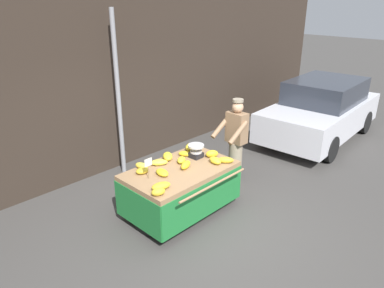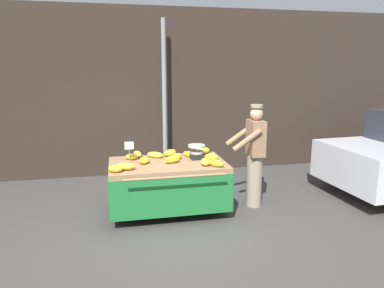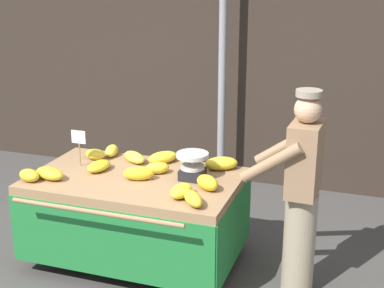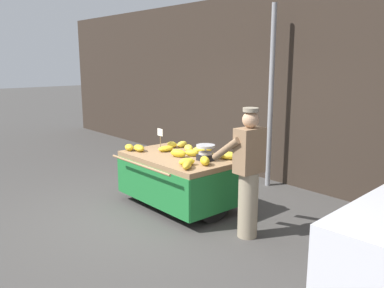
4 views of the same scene
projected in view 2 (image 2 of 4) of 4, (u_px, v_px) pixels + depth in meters
The scene contains 21 objects.
ground_plane at pixel (174, 229), 5.18m from camera, with size 60.00×60.00×0.00m, color #423F3D.
back_wall at pixel (151, 92), 7.71m from camera, with size 16.00×0.24×3.54m, color #332821.
street_pole at pixel (164, 101), 7.37m from camera, with size 0.09×0.09×3.26m, color gray.
banana_cart at pixel (168, 175), 5.67m from camera, with size 1.84×1.31×0.83m.
weighing_scale at pixel (197, 152), 5.82m from camera, with size 0.28×0.28×0.24m.
price_sign at pixel (129, 148), 5.54m from camera, with size 0.14×0.01×0.34m.
banana_bunch_0 at pixel (189, 154), 5.97m from camera, with size 0.11×0.25×0.09m, color gold.
banana_bunch_1 at pixel (205, 162), 5.45m from camera, with size 0.14×0.25×0.11m, color yellow.
banana_bunch_2 at pixel (211, 157), 5.68m from camera, with size 0.13×0.22×0.13m, color gold.
banana_bunch_3 at pixel (115, 169), 5.08m from camera, with size 0.13×0.21×0.11m, color gold.
banana_bunch_4 at pixel (216, 163), 5.38m from camera, with size 0.12×0.27×0.10m, color gold.
banana_bunch_5 at pixel (144, 160), 5.57m from camera, with size 0.16×0.27×0.09m, color gold.
banana_bunch_6 at pixel (172, 159), 5.57m from camera, with size 0.12×0.26×0.12m, color gold.
banana_bunch_7 at pixel (202, 151), 6.15m from camera, with size 0.17×0.30×0.12m, color yellow.
banana_bunch_8 at pixel (132, 157), 5.79m from camera, with size 0.15×0.21×0.10m, color gold.
banana_bunch_9 at pixel (155, 155), 5.91m from camera, with size 0.14×0.29×0.10m, color yellow.
banana_bunch_10 at pixel (137, 154), 5.95m from camera, with size 0.12×0.23×0.10m, color yellow.
banana_bunch_11 at pixel (125, 166), 5.20m from camera, with size 0.15×0.29×0.11m, color gold.
banana_bunch_12 at pixel (176, 157), 5.78m from camera, with size 0.13×0.21×0.10m, color yellow.
banana_bunch_13 at pixel (170, 153), 6.03m from camera, with size 0.16×0.30×0.11m, color yellow.
vendor_person at pixel (254, 156), 5.90m from camera, with size 0.59×0.53×1.71m.
Camera 2 is at (-0.75, -4.75, 2.30)m, focal length 33.43 mm.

